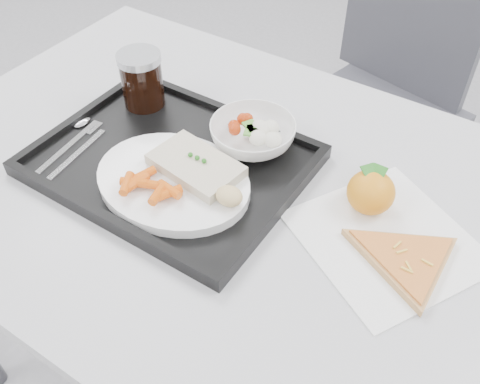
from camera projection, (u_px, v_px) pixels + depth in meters
table at (232, 209)px, 0.96m from camera, size 1.20×0.80×0.75m
chair at (387, 81)px, 1.52m from camera, size 0.50×0.50×0.93m
tray at (171, 162)px, 0.94m from camera, size 0.45×0.35×0.03m
dinner_plate at (173, 181)px, 0.88m from camera, size 0.27×0.27×0.02m
fish_fillet at (196, 165)px, 0.88m from camera, size 0.16×0.11×0.03m
bread_roll at (229, 196)px, 0.82m from camera, size 0.05×0.05×0.03m
salad_bowl at (253, 135)px, 0.95m from camera, size 0.15×0.15×0.05m
cola_glass at (142, 79)px, 1.01m from camera, size 0.08×0.08×0.11m
cutlery at (77, 139)px, 0.97m from camera, size 0.09×0.17×0.01m
napkin at (386, 240)px, 0.82m from camera, size 0.34×0.33×0.00m
tangerine at (371, 192)px, 0.85m from camera, size 0.10×0.10×0.07m
pizza_slice at (406, 259)px, 0.78m from camera, size 0.21×0.21×0.02m
carrot_pile at (148, 185)px, 0.84m from camera, size 0.10×0.08×0.02m
salad_contents at (258, 130)px, 0.94m from camera, size 0.10×0.07×0.03m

